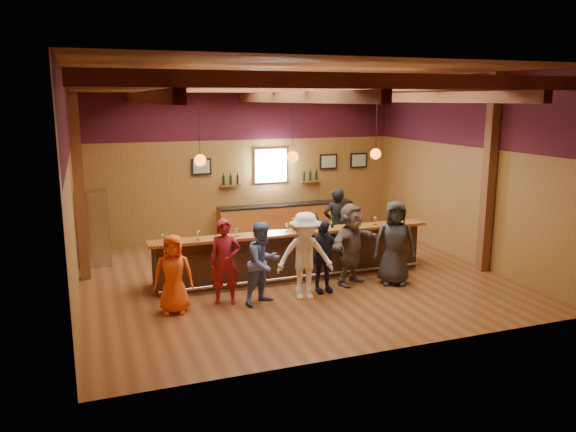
# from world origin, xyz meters

# --- Properties ---
(room) EXTENTS (9.04, 9.00, 4.52)m
(room) POSITION_xyz_m (0.00, 0.06, 3.21)
(room) COLOR brown
(room) RESTS_ON ground
(bar_counter) EXTENTS (6.30, 1.07, 1.11)m
(bar_counter) POSITION_xyz_m (0.02, 0.15, 0.52)
(bar_counter) COLOR black
(bar_counter) RESTS_ON ground
(back_bar_cabinet) EXTENTS (4.00, 0.52, 0.95)m
(back_bar_cabinet) POSITION_xyz_m (1.20, 3.72, 0.48)
(back_bar_cabinet) COLOR brown
(back_bar_cabinet) RESTS_ON ground
(window) EXTENTS (0.95, 0.09, 0.95)m
(window) POSITION_xyz_m (0.80, 3.95, 2.05)
(window) COLOR silver
(window) RESTS_ON room
(framed_pictures) EXTENTS (5.35, 0.05, 0.45)m
(framed_pictures) POSITION_xyz_m (1.67, 3.94, 2.10)
(framed_pictures) COLOR black
(framed_pictures) RESTS_ON room
(wine_shelves) EXTENTS (3.00, 0.18, 0.30)m
(wine_shelves) POSITION_xyz_m (0.80, 3.88, 1.62)
(wine_shelves) COLOR brown
(wine_shelves) RESTS_ON room
(pendant_lights) EXTENTS (4.24, 0.24, 1.37)m
(pendant_lights) POSITION_xyz_m (0.00, 0.00, 2.71)
(pendant_lights) COLOR black
(pendant_lights) RESTS_ON room
(stainless_fridge) EXTENTS (0.70, 0.70, 1.80)m
(stainless_fridge) POSITION_xyz_m (-4.10, 2.60, 0.90)
(stainless_fridge) COLOR silver
(stainless_fridge) RESTS_ON ground
(customer_orange) EXTENTS (0.81, 0.62, 1.49)m
(customer_orange) POSITION_xyz_m (-2.80, -1.19, 0.75)
(customer_orange) COLOR #EF5216
(customer_orange) RESTS_ON ground
(customer_redvest) EXTENTS (0.70, 0.55, 1.67)m
(customer_redvest) POSITION_xyz_m (-1.78, -1.04, 0.84)
(customer_redvest) COLOR maroon
(customer_redvest) RESTS_ON ground
(customer_denim) EXTENTS (0.98, 0.90, 1.63)m
(customer_denim) POSITION_xyz_m (-1.09, -1.30, 0.81)
(customer_denim) COLOR #566BAD
(customer_denim) RESTS_ON ground
(customer_white) EXTENTS (1.23, 0.84, 1.76)m
(customer_white) POSITION_xyz_m (-0.23, -1.31, 0.88)
(customer_white) COLOR white
(customer_white) RESTS_ON ground
(customer_navy) EXTENTS (0.90, 0.39, 1.52)m
(customer_navy) POSITION_xyz_m (0.25, -1.09, 0.76)
(customer_navy) COLOR black
(customer_navy) RESTS_ON ground
(customer_brown) EXTENTS (1.69, 1.25, 1.77)m
(customer_brown) POSITION_xyz_m (1.03, -0.82, 0.88)
(customer_brown) COLOR #61514D
(customer_brown) RESTS_ON ground
(customer_dark) EXTENTS (1.04, 0.88, 1.82)m
(customer_dark) POSITION_xyz_m (1.90, -1.13, 0.91)
(customer_dark) COLOR #29292C
(customer_dark) RESTS_ON ground
(bartender) EXTENTS (0.68, 0.47, 1.78)m
(bartender) POSITION_xyz_m (1.55, 1.08, 0.89)
(bartender) COLOR black
(bartender) RESTS_ON ground
(ice_bucket) EXTENTS (0.23, 0.23, 0.25)m
(ice_bucket) POSITION_xyz_m (0.09, -0.04, 1.23)
(ice_bucket) COLOR brown
(ice_bucket) RESTS_ON bar_counter
(bottle_a) EXTENTS (0.08, 0.08, 0.35)m
(bottle_a) POSITION_xyz_m (0.52, -0.13, 1.25)
(bottle_a) COLOR black
(bottle_a) RESTS_ON bar_counter
(bottle_b) EXTENTS (0.08, 0.08, 0.36)m
(bottle_b) POSITION_xyz_m (0.90, -0.12, 1.25)
(bottle_b) COLOR black
(bottle_b) RESTS_ON bar_counter
(glass_a) EXTENTS (0.08, 0.08, 0.18)m
(glass_a) POSITION_xyz_m (-2.84, -0.19, 1.24)
(glass_a) COLOR silver
(glass_a) RESTS_ON bar_counter
(glass_b) EXTENTS (0.09, 0.09, 0.20)m
(glass_b) POSITION_xyz_m (-2.13, -0.24, 1.25)
(glass_b) COLOR silver
(glass_b) RESTS_ON bar_counter
(glass_c) EXTENTS (0.08, 0.08, 0.18)m
(glass_c) POSITION_xyz_m (-1.31, -0.20, 1.24)
(glass_c) COLOR silver
(glass_c) RESTS_ON bar_counter
(glass_d) EXTENTS (0.08, 0.08, 0.17)m
(glass_d) POSITION_xyz_m (-0.95, -0.22, 1.23)
(glass_d) COLOR silver
(glass_d) RESTS_ON bar_counter
(glass_e) EXTENTS (0.09, 0.09, 0.19)m
(glass_e) POSITION_xyz_m (-0.20, -0.17, 1.25)
(glass_e) COLOR silver
(glass_e) RESTS_ON bar_counter
(glass_f) EXTENTS (0.07, 0.07, 0.17)m
(glass_f) POSITION_xyz_m (0.81, -0.22, 1.23)
(glass_f) COLOR silver
(glass_f) RESTS_ON bar_counter
(glass_g) EXTENTS (0.09, 0.09, 0.20)m
(glass_g) POSITION_xyz_m (1.53, -0.11, 1.25)
(glass_g) COLOR silver
(glass_g) RESTS_ON bar_counter
(glass_h) EXTENTS (0.09, 0.09, 0.19)m
(glass_h) POSITION_xyz_m (1.92, -0.21, 1.25)
(glass_h) COLOR silver
(glass_h) RESTS_ON bar_counter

